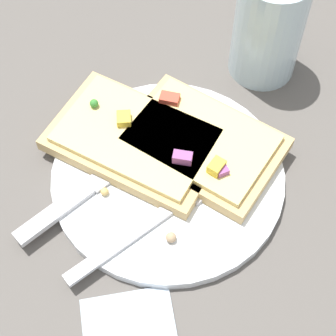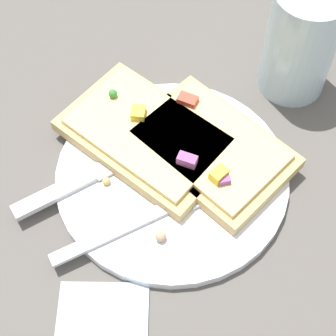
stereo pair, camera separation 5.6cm
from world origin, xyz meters
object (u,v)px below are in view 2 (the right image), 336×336
(fork, at_px, (169,205))
(knife, at_px, (98,170))
(drinking_glass, at_px, (296,42))
(plate, at_px, (168,176))
(pizza_slice_corner, at_px, (143,135))
(pizza_slice_main, at_px, (206,148))

(fork, height_order, knife, knife)
(fork, xyz_separation_m, drinking_glass, (0.17, -0.13, 0.05))
(fork, bearing_deg, plate, 63.52)
(fork, distance_m, knife, 0.08)
(knife, bearing_deg, fork, -60.46)
(drinking_glass, bearing_deg, knife, 122.76)
(fork, bearing_deg, pizza_slice_corner, 81.24)
(knife, distance_m, pizza_slice_corner, 0.06)
(plate, bearing_deg, drinking_glass, -45.17)
(knife, xyz_separation_m, pizza_slice_corner, (0.04, -0.04, 0.01))
(pizza_slice_main, xyz_separation_m, drinking_glass, (0.11, -0.10, 0.04))
(fork, distance_m, drinking_glass, 0.22)
(pizza_slice_main, distance_m, pizza_slice_corner, 0.07)
(plate, distance_m, knife, 0.07)
(pizza_slice_main, height_order, pizza_slice_corner, pizza_slice_main)
(knife, bearing_deg, plate, -33.11)
(fork, xyz_separation_m, pizza_slice_main, (0.06, -0.04, 0.01))
(fork, height_order, pizza_slice_corner, pizza_slice_corner)
(fork, distance_m, pizza_slice_main, 0.07)
(plate, relative_size, knife, 1.16)
(plate, xyz_separation_m, fork, (-0.04, -0.00, 0.01))
(pizza_slice_main, xyz_separation_m, pizza_slice_corner, (0.02, 0.07, -0.00))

